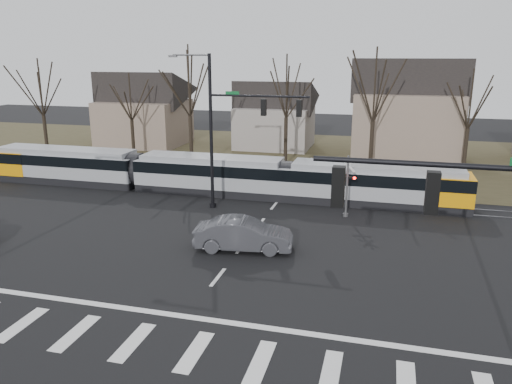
# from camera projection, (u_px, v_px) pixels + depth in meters

# --- Properties ---
(ground) EXTENTS (140.00, 140.00, 0.00)m
(ground) POSITION_uv_depth(u_px,v_px,m) (203.00, 296.00, 21.64)
(ground) COLOR black
(grass_verge) EXTENTS (140.00, 28.00, 0.01)m
(grass_verge) POSITION_uv_depth(u_px,v_px,m) (313.00, 156.00, 51.44)
(grass_verge) COLOR #38331E
(grass_verge) RESTS_ON ground
(crosswalk) EXTENTS (27.00, 2.60, 0.01)m
(crosswalk) POSITION_uv_depth(u_px,v_px,m) (163.00, 347.00, 17.91)
(crosswalk) COLOR silver
(crosswalk) RESTS_ON ground
(stop_line) EXTENTS (28.00, 0.35, 0.01)m
(stop_line) POSITION_uv_depth(u_px,v_px,m) (187.00, 317.00, 19.96)
(stop_line) COLOR silver
(stop_line) RESTS_ON ground
(lane_dashes) EXTENTS (0.18, 30.00, 0.01)m
(lane_dashes) POSITION_uv_depth(u_px,v_px,m) (280.00, 197.00, 36.54)
(lane_dashes) COLOR silver
(lane_dashes) RESTS_ON ground
(rail_pair) EXTENTS (90.00, 1.52, 0.06)m
(rail_pair) POSITION_uv_depth(u_px,v_px,m) (280.00, 198.00, 36.35)
(rail_pair) COLOR #59595E
(rail_pair) RESTS_ON ground
(tram) EXTENTS (37.07, 2.75, 2.81)m
(tram) POSITION_uv_depth(u_px,v_px,m) (210.00, 173.00, 37.49)
(tram) COLOR gray
(tram) RESTS_ON ground
(sedan) EXTENTS (3.31, 5.74, 1.72)m
(sedan) POSITION_uv_depth(u_px,v_px,m) (244.00, 234.00, 26.61)
(sedan) COLOR #414147
(sedan) RESTS_ON ground
(signal_pole_near_right) EXTENTS (6.72, 0.44, 8.00)m
(signal_pole_near_right) POSITION_uv_depth(u_px,v_px,m) (498.00, 266.00, 12.17)
(signal_pole_near_right) COLOR black
(signal_pole_near_right) RESTS_ON ground
(signal_pole_far) EXTENTS (9.28, 0.44, 10.20)m
(signal_pole_far) POSITION_uv_depth(u_px,v_px,m) (234.00, 125.00, 32.36)
(signal_pole_far) COLOR black
(signal_pole_far) RESTS_ON ground
(rail_crossing_signal) EXTENTS (1.08, 0.36, 4.00)m
(rail_crossing_signal) POSITION_uv_depth(u_px,v_px,m) (347.00, 188.00, 31.82)
(rail_crossing_signal) COLOR #59595B
(rail_crossing_signal) RESTS_ON ground
(tree_row) EXTENTS (59.20, 7.20, 10.00)m
(tree_row) POSITION_uv_depth(u_px,v_px,m) (327.00, 115.00, 44.03)
(tree_row) COLOR black
(tree_row) RESTS_ON ground
(house_a) EXTENTS (9.72, 8.64, 8.60)m
(house_a) POSITION_uv_depth(u_px,v_px,m) (143.00, 106.00, 57.06)
(house_a) COLOR #7E6A5B
(house_a) RESTS_ON ground
(house_b) EXTENTS (8.64, 7.56, 7.65)m
(house_b) POSITION_uv_depth(u_px,v_px,m) (275.00, 112.00, 55.35)
(house_b) COLOR gray
(house_b) RESTS_ON ground
(house_c) EXTENTS (10.80, 8.64, 10.10)m
(house_c) POSITION_uv_depth(u_px,v_px,m) (408.00, 106.00, 48.75)
(house_c) COLOR #7E6A5B
(house_c) RESTS_ON ground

